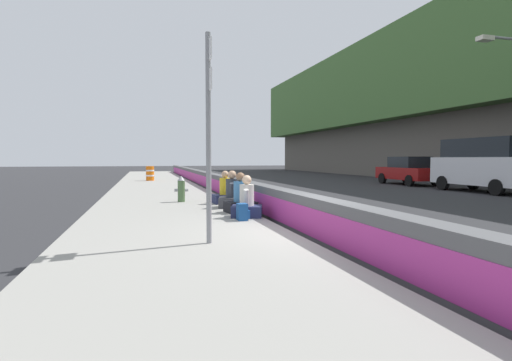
{
  "coord_description": "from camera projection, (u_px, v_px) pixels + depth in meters",
  "views": [
    {
      "loc": [
        -7.43,
        3.3,
        1.61
      ],
      "look_at": [
        5.75,
        -0.32,
        0.87
      ],
      "focal_mm": 28.65,
      "sensor_mm": 36.0,
      "label": 1
    }
  ],
  "objects": [
    {
      "name": "sidewalk_strip",
      "position": [
        182.0,
        243.0,
        7.41
      ],
      "size": [
        80.0,
        4.4,
        0.14
      ],
      "primitive_type": "cube",
      "color": "gray",
      "rests_on": "ground_plane"
    },
    {
      "name": "seated_person_rear",
      "position": [
        232.0,
        196.0,
        12.21
      ],
      "size": [
        0.84,
        0.93,
        1.1
      ],
      "color": "#424247",
      "rests_on": "sidewalk_strip"
    },
    {
      "name": "route_sign_post",
      "position": [
        209.0,
        123.0,
        6.98
      ],
      "size": [
        0.44,
        0.09,
        3.6
      ],
      "color": "gray",
      "rests_on": "sidewalk_strip"
    },
    {
      "name": "parked_car_fourth",
      "position": [
        408.0,
        171.0,
        24.87
      ],
      "size": [
        4.55,
        2.04,
        1.71
      ],
      "color": "maroon",
      "rests_on": "ground_plane"
    },
    {
      "name": "seated_person_middle",
      "position": [
        240.0,
        200.0,
        11.12
      ],
      "size": [
        0.76,
        0.86,
        1.09
      ],
      "color": "black",
      "rests_on": "sidewalk_strip"
    },
    {
      "name": "fire_hydrant",
      "position": [
        181.0,
        189.0,
        13.77
      ],
      "size": [
        0.26,
        0.46,
        0.88
      ],
      "color": "#47663D",
      "rests_on": "sidewalk_strip"
    },
    {
      "name": "parked_car_third",
      "position": [
        485.0,
        164.0,
        19.26
      ],
      "size": [
        5.11,
        2.12,
        2.56
      ],
      "color": "silver",
      "rests_on": "ground_plane"
    },
    {
      "name": "construction_barrel",
      "position": [
        150.0,
        173.0,
        26.88
      ],
      "size": [
        0.54,
        0.54,
        0.95
      ],
      "color": "orange",
      "rests_on": "sidewalk_strip"
    },
    {
      "name": "ground_plane",
      "position": [
        317.0,
        239.0,
        8.11
      ],
      "size": [
        160.0,
        160.0,
        0.0
      ],
      "primitive_type": "plane",
      "color": "#2B2B2D",
      "rests_on": "ground"
    },
    {
      "name": "seated_person_far",
      "position": [
        225.0,
        193.0,
        13.31
      ],
      "size": [
        0.7,
        0.81,
        1.07
      ],
      "color": "#23284C",
      "rests_on": "sidewalk_strip"
    },
    {
      "name": "backpack",
      "position": [
        243.0,
        212.0,
        9.68
      ],
      "size": [
        0.32,
        0.28,
        0.4
      ],
      "color": "navy",
      "rests_on": "sidewalk_strip"
    },
    {
      "name": "seated_person_foreground",
      "position": [
        247.0,
        204.0,
        10.24
      ],
      "size": [
        0.84,
        0.91,
        1.05
      ],
      "color": "#23284C",
      "rests_on": "sidewalk_strip"
    },
    {
      "name": "jersey_barrier",
      "position": [
        317.0,
        218.0,
        8.09
      ],
      "size": [
        76.0,
        0.45,
        0.85
      ],
      "color": "#545456",
      "rests_on": "ground_plane"
    }
  ]
}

